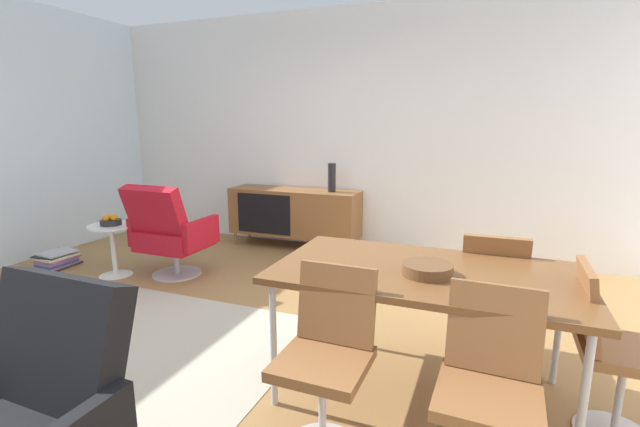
# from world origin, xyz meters

# --- Properties ---
(ground_plane) EXTENTS (8.32, 8.32, 0.00)m
(ground_plane) POSITION_xyz_m (0.00, 0.00, 0.00)
(ground_plane) COLOR #9E7242
(wall_back) EXTENTS (6.80, 0.12, 2.80)m
(wall_back) POSITION_xyz_m (0.00, 2.60, 1.40)
(wall_back) COLOR white
(wall_back) RESTS_ON ground_plane
(sideboard) EXTENTS (1.60, 0.45, 0.72)m
(sideboard) POSITION_xyz_m (-0.58, 2.30, 0.44)
(sideboard) COLOR brown
(sideboard) RESTS_ON ground_plane
(vase_cobalt) EXTENTS (0.09, 0.09, 0.33)m
(vase_cobalt) POSITION_xyz_m (-0.10, 2.30, 0.89)
(vase_cobalt) COLOR black
(vase_cobalt) RESTS_ON sideboard
(dining_table) EXTENTS (1.60, 0.90, 0.74)m
(dining_table) POSITION_xyz_m (1.34, -0.16, 0.70)
(dining_table) COLOR brown
(dining_table) RESTS_ON ground_plane
(wooden_bowl_on_table) EXTENTS (0.26, 0.26, 0.06)m
(wooden_bowl_on_table) POSITION_xyz_m (1.36, -0.24, 0.77)
(wooden_bowl_on_table) COLOR brown
(wooden_bowl_on_table) RESTS_ON dining_table
(dining_chair_back_right) EXTENTS (0.41, 0.43, 0.86)m
(dining_chair_back_right) POSITION_xyz_m (1.69, 0.40, 0.47)
(dining_chair_back_right) COLOR brown
(dining_chair_back_right) RESTS_ON ground_plane
(dining_chair_front_right) EXTENTS (0.41, 0.44, 0.86)m
(dining_chair_front_right) POSITION_xyz_m (1.69, -0.71, 0.47)
(dining_chair_front_right) COLOR brown
(dining_chair_front_right) RESTS_ON ground_plane
(dining_chair_front_left) EXTENTS (0.40, 0.43, 0.86)m
(dining_chair_front_left) POSITION_xyz_m (0.99, -0.71, 0.47)
(dining_chair_front_left) COLOR brown
(dining_chair_front_left) RESTS_ON ground_plane
(dining_chair_far_end) EXTENTS (0.43, 0.40, 0.86)m
(dining_chair_far_end) POSITION_xyz_m (2.23, -0.15, 0.47)
(dining_chair_far_end) COLOR brown
(dining_chair_far_end) RESTS_ON ground_plane
(lounge_chair_red) EXTENTS (0.72, 0.66, 0.95)m
(lounge_chair_red) POSITION_xyz_m (-1.27, 0.89, 0.47)
(lounge_chair_red) COLOR red
(lounge_chair_red) RESTS_ON ground_plane
(armchair_black_shell) EXTENTS (0.73, 0.66, 0.95)m
(armchair_black_shell) POSITION_xyz_m (0.12, -1.55, 0.47)
(armchair_black_shell) COLOR black
(armchair_black_shell) RESTS_ON ground_plane
(side_table_round) EXTENTS (0.44, 0.44, 0.52)m
(side_table_round) POSITION_xyz_m (-1.84, 0.71, 0.32)
(side_table_round) COLOR white
(side_table_round) RESTS_ON ground_plane
(fruit_bowl) EXTENTS (0.20, 0.20, 0.11)m
(fruit_bowl) POSITION_xyz_m (-1.84, 0.72, 0.56)
(fruit_bowl) COLOR #262628
(fruit_bowl) RESTS_ON side_table_round
(magazine_stack) EXTENTS (0.34, 0.40, 0.16)m
(magazine_stack) POSITION_xyz_m (-2.62, 0.68, 0.08)
(magazine_stack) COLOR #262626
(magazine_stack) RESTS_ON ground_plane
(area_rug) EXTENTS (2.20, 1.70, 0.01)m
(area_rug) POSITION_xyz_m (-0.58, -0.33, 0.00)
(area_rug) COLOR #B7AD99
(area_rug) RESTS_ON ground_plane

